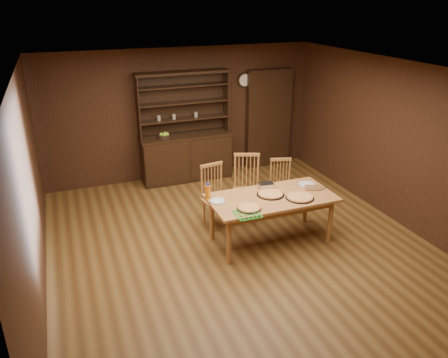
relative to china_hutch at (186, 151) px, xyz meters
name	(u,v)px	position (x,y,z in m)	size (l,w,h in m)	color
floor	(238,243)	(0.00, -2.75, -0.60)	(6.00, 6.00, 0.00)	brown
room_shell	(240,145)	(0.00, -2.75, 0.98)	(6.00, 6.00, 6.00)	white
china_hutch	(186,151)	(0.00, 0.00, 0.00)	(1.84, 0.52, 2.17)	black
doorway	(268,119)	(1.90, 0.15, 0.45)	(1.00, 0.18, 2.10)	black
wall_clock	(244,80)	(1.35, 0.20, 1.30)	(0.30, 0.05, 0.30)	black
dining_table	(271,202)	(0.49, -2.84, 0.07)	(1.87, 0.93, 0.75)	#B47D3E
chair_left	(214,193)	(-0.11, -2.00, -0.05)	(0.48, 0.47, 1.03)	#A56638
chair_center	(247,184)	(0.48, -1.94, -0.01)	(0.57, 0.56, 1.10)	#A56638
chair_right	(281,184)	(1.12, -1.96, -0.10)	(0.47, 0.46, 0.94)	#A56638
pizza_left	(249,208)	(0.01, -3.09, 0.17)	(0.35, 0.35, 0.04)	black
pizza_right	(300,197)	(0.85, -3.04, 0.17)	(0.42, 0.42, 0.04)	black
pizza_center	(271,194)	(0.50, -2.78, 0.17)	(0.42, 0.42, 0.04)	black
cooling_rack	(247,214)	(-0.08, -3.24, 0.16)	(0.32, 0.32, 0.01)	green
plate_left	(218,201)	(-0.32, -2.71, 0.16)	(0.23, 0.23, 0.02)	silver
plate_right	(307,184)	(1.20, -2.65, 0.16)	(0.26, 0.26, 0.02)	silver
foil_dish	(266,186)	(0.54, -2.55, 0.20)	(0.22, 0.16, 0.09)	silver
juice_bottle	(208,191)	(-0.41, -2.56, 0.26)	(0.08, 0.08, 0.24)	orange
pot_holder_a	(318,187)	(1.30, -2.82, 0.16)	(0.18, 0.18, 0.01)	red
pot_holder_b	(312,188)	(1.21, -2.79, 0.16)	(0.20, 0.20, 0.02)	red
fruit_bowl	(164,136)	(-0.45, -0.07, 0.39)	(0.27, 0.27, 0.12)	black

